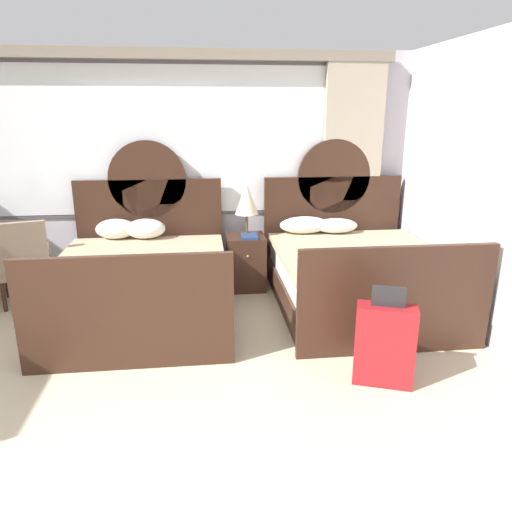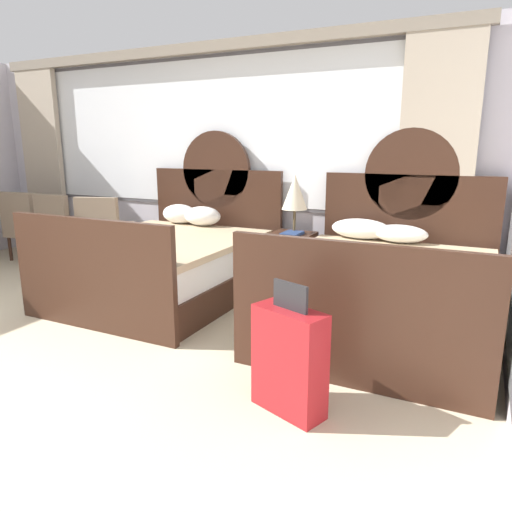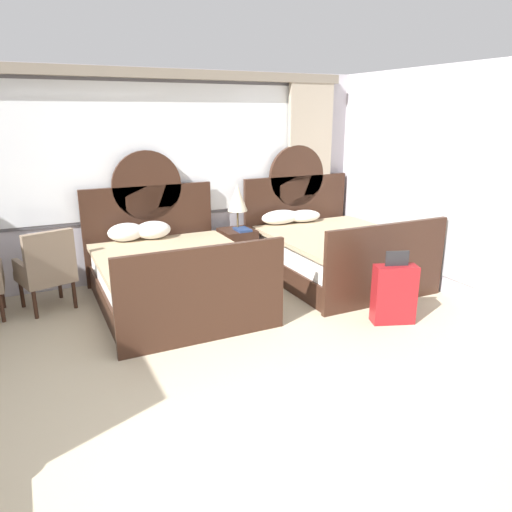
% 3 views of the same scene
% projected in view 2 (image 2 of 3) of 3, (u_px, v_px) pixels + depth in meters
% --- Properties ---
extents(wall_back_window, '(6.73, 0.22, 2.70)m').
position_uv_depth(wall_back_window, '(204.00, 154.00, 5.68)').
color(wall_back_window, silver).
rests_on(wall_back_window, ground_plane).
extents(bed_near_window, '(1.70, 2.12, 1.71)m').
position_uv_depth(bed_near_window, '(169.00, 261.00, 4.88)').
color(bed_near_window, '#382116').
rests_on(bed_near_window, ground_plane).
extents(bed_near_mirror, '(1.70, 2.12, 1.71)m').
position_uv_depth(bed_near_mirror, '(385.00, 289.00, 3.93)').
color(bed_near_mirror, '#382116').
rests_on(bed_near_mirror, ground_plane).
extents(nightstand_between_beds, '(0.44, 0.47, 0.64)m').
position_uv_depth(nightstand_between_beds, '(291.00, 263.00, 4.98)').
color(nightstand_between_beds, '#382116').
rests_on(nightstand_between_beds, ground_plane).
extents(table_lamp_on_nightstand, '(0.27, 0.27, 0.61)m').
position_uv_depth(table_lamp_on_nightstand, '(295.00, 193.00, 4.82)').
color(table_lamp_on_nightstand, brown).
rests_on(table_lamp_on_nightstand, nightstand_between_beds).
extents(book_on_nightstand, '(0.18, 0.26, 0.03)m').
position_uv_depth(book_on_nightstand, '(292.00, 234.00, 4.81)').
color(book_on_nightstand, navy).
rests_on(book_on_nightstand, nightstand_between_beds).
extents(armchair_by_window_left, '(0.67, 0.67, 0.94)m').
position_uv_depth(armchair_by_window_left, '(104.00, 232.00, 5.78)').
color(armchair_by_window_left, '#84705B').
rests_on(armchair_by_window_left, ground_plane).
extents(armchair_by_window_centre, '(0.54, 0.54, 0.94)m').
position_uv_depth(armchair_by_window_centre, '(62.00, 228.00, 6.08)').
color(armchair_by_window_centre, '#84705B').
rests_on(armchair_by_window_centre, ground_plane).
extents(armchair_by_window_right, '(0.58, 0.58, 0.94)m').
position_uv_depth(armchair_by_window_right, '(28.00, 224.00, 6.36)').
color(armchair_by_window_right, '#84705B').
rests_on(armchair_by_window_right, ground_plane).
extents(suitcase_on_floor, '(0.48, 0.33, 0.79)m').
position_uv_depth(suitcase_on_floor, '(289.00, 360.00, 2.72)').
color(suitcase_on_floor, maroon).
rests_on(suitcase_on_floor, ground_plane).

